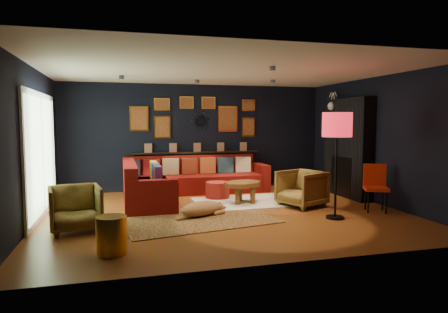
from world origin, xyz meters
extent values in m
plane|color=brown|center=(0.00, 0.00, 0.00)|extent=(6.50, 6.50, 0.00)
plane|color=black|center=(0.00, 2.75, 1.30)|extent=(6.50, 0.00, 6.50)
plane|color=black|center=(0.00, -2.75, 1.30)|extent=(6.50, 0.00, 6.50)
plane|color=black|center=(-3.25, 0.00, 1.30)|extent=(0.00, 5.50, 5.50)
plane|color=black|center=(3.25, 0.00, 1.30)|extent=(0.00, 5.50, 5.50)
plane|color=silver|center=(0.00, 0.00, 2.60)|extent=(6.50, 6.50, 0.00)
cube|color=maroon|center=(-0.20, 2.25, 0.21)|extent=(3.20, 0.95, 0.42)
cube|color=maroon|center=(-0.20, 2.60, 0.63)|extent=(3.20, 0.24, 0.46)
cube|color=maroon|center=(1.50, 2.25, 0.32)|extent=(0.22, 0.95, 0.64)
cube|color=maroon|center=(-1.32, 1.15, 0.21)|extent=(0.95, 2.20, 0.42)
cube|color=maroon|center=(-1.68, 1.15, 0.63)|extent=(0.24, 2.20, 0.46)
cube|color=maroon|center=(-1.32, 0.15, 0.32)|extent=(0.95, 0.22, 0.64)
cube|color=#2F304E|center=(-1.60, 2.40, 0.62)|extent=(0.38, 0.14, 0.38)
cube|color=maroon|center=(-1.15, 2.40, 0.62)|extent=(0.38, 0.14, 0.38)
cube|color=tan|center=(-0.70, 2.40, 0.62)|extent=(0.38, 0.14, 0.38)
cube|color=maroon|center=(-0.25, 2.40, 0.62)|extent=(0.38, 0.14, 0.38)
cube|color=#A14A22|center=(0.20, 2.40, 0.62)|extent=(0.38, 0.14, 0.38)
cube|color=#254757|center=(0.65, 2.40, 0.62)|extent=(0.38, 0.14, 0.38)
cube|color=beige|center=(1.10, 2.40, 0.62)|extent=(0.38, 0.14, 0.38)
cube|color=gold|center=(-1.15, 1.85, 0.62)|extent=(0.14, 0.38, 0.38)
cube|color=navy|center=(-1.15, 1.35, 0.62)|extent=(0.14, 0.38, 0.38)
cube|color=#43204C|center=(-1.15, 0.85, 0.62)|extent=(0.14, 0.38, 0.38)
cube|color=black|center=(0.00, 2.68, 0.92)|extent=(3.20, 0.12, 0.04)
cube|color=gold|center=(-1.40, 2.72, 1.75)|extent=(0.45, 0.03, 0.60)
cube|color=#A35827|center=(-1.40, 2.70, 1.75)|extent=(0.38, 0.01, 0.51)
cube|color=gold|center=(-0.85, 2.72, 1.55)|extent=(0.40, 0.03, 0.55)
cube|color=#A35827|center=(-0.85, 2.70, 1.55)|extent=(0.34, 0.01, 0.47)
cube|color=gold|center=(-0.85, 2.72, 2.10)|extent=(0.38, 0.03, 0.30)
cube|color=#A35827|center=(-0.85, 2.70, 2.10)|extent=(0.32, 0.01, 0.25)
cube|color=gold|center=(0.80, 2.72, 1.75)|extent=(0.50, 0.03, 0.65)
cube|color=#A35827|center=(0.80, 2.70, 1.75)|extent=(0.42, 0.01, 0.55)
cube|color=gold|center=(1.35, 2.72, 1.55)|extent=(0.35, 0.03, 0.50)
cube|color=#A35827|center=(1.35, 2.70, 1.55)|extent=(0.30, 0.01, 0.42)
cube|color=gold|center=(1.35, 2.72, 2.10)|extent=(0.35, 0.03, 0.30)
cube|color=#A35827|center=(1.35, 2.70, 2.10)|extent=(0.30, 0.01, 0.25)
cube|color=gold|center=(-0.25, 2.72, 2.15)|extent=(0.35, 0.03, 0.30)
cube|color=#A35827|center=(-0.25, 2.70, 2.15)|extent=(0.30, 0.01, 0.25)
cube|color=gold|center=(0.30, 2.72, 2.15)|extent=(0.35, 0.03, 0.30)
cube|color=#A35827|center=(0.30, 2.70, 2.15)|extent=(0.30, 0.01, 0.25)
cylinder|color=silver|center=(0.10, 2.72, 1.70)|extent=(0.28, 0.03, 0.28)
cone|color=gold|center=(0.32, 2.72, 1.70)|extent=(0.03, 0.16, 0.03)
cone|color=gold|center=(0.30, 2.72, 1.78)|extent=(0.04, 0.16, 0.04)
cone|color=gold|center=(0.26, 2.72, 1.86)|extent=(0.04, 0.16, 0.04)
cone|color=gold|center=(0.18, 2.72, 1.90)|extent=(0.04, 0.16, 0.04)
cone|color=gold|center=(0.10, 2.72, 1.92)|extent=(0.03, 0.16, 0.03)
cone|color=gold|center=(0.02, 2.72, 1.90)|extent=(0.04, 0.16, 0.04)
cone|color=gold|center=(-0.06, 2.72, 1.86)|extent=(0.04, 0.16, 0.04)
cone|color=gold|center=(-0.10, 2.72, 1.78)|extent=(0.04, 0.16, 0.04)
cone|color=gold|center=(-0.12, 2.72, 1.70)|extent=(0.03, 0.16, 0.03)
cone|color=gold|center=(-0.10, 2.72, 1.62)|extent=(0.04, 0.16, 0.04)
cone|color=gold|center=(-0.06, 2.72, 1.54)|extent=(0.04, 0.16, 0.04)
cone|color=gold|center=(0.02, 2.72, 1.50)|extent=(0.04, 0.16, 0.04)
cone|color=gold|center=(0.10, 2.72, 1.48)|extent=(0.03, 0.16, 0.03)
cone|color=gold|center=(0.18, 2.72, 1.50)|extent=(0.04, 0.16, 0.04)
cone|color=gold|center=(0.26, 2.72, 1.54)|extent=(0.04, 0.16, 0.04)
cone|color=gold|center=(0.30, 2.72, 1.62)|extent=(0.04, 0.16, 0.04)
cube|color=black|center=(3.10, 0.90, 1.10)|extent=(0.30, 1.60, 2.20)
cube|color=black|center=(3.04, 0.90, 0.45)|extent=(0.20, 0.80, 0.90)
cone|color=white|center=(3.19, 1.40, 2.05)|extent=(0.35, 0.28, 0.28)
sphere|color=white|center=(2.97, 1.40, 2.05)|extent=(0.20, 0.20, 0.20)
cylinder|color=white|center=(2.99, 1.34, 2.22)|extent=(0.02, 0.10, 0.28)
cylinder|color=white|center=(2.99, 1.46, 2.22)|extent=(0.02, 0.10, 0.28)
cube|color=white|center=(-3.22, 0.60, 1.10)|extent=(0.04, 2.80, 2.20)
cube|color=#B1D2A1|center=(-3.20, 0.60, 1.10)|extent=(0.01, 2.60, 2.00)
cube|color=white|center=(-3.19, 0.60, 1.10)|extent=(0.02, 0.06, 2.00)
cylinder|color=black|center=(-1.80, 1.20, 2.56)|extent=(0.10, 0.10, 0.06)
cylinder|color=black|center=(-0.20, 1.60, 2.56)|extent=(0.10, 0.10, 0.06)
cylinder|color=black|center=(1.40, 1.20, 2.56)|extent=(0.10, 0.10, 0.06)
cylinder|color=black|center=(0.60, -0.80, 2.56)|extent=(0.10, 0.10, 0.06)
cube|color=silver|center=(0.62, 0.78, 0.01)|extent=(2.03, 1.51, 0.03)
cube|color=#C68748|center=(-0.63, -0.30, 0.01)|extent=(2.87, 2.28, 0.01)
cylinder|color=brown|center=(0.41, 0.54, 0.20)|extent=(0.11, 0.11, 0.34)
cylinder|color=brown|center=(0.73, 0.54, 0.20)|extent=(0.11, 0.11, 0.34)
cylinder|color=brown|center=(0.57, 0.91, 0.20)|extent=(0.11, 0.11, 0.34)
cylinder|color=maroon|center=(0.19, 1.34, 0.20)|extent=(0.52, 0.52, 0.34)
imported|color=#BA923A|center=(-2.55, -0.60, 0.39)|extent=(0.86, 0.83, 0.77)
imported|color=#BA923A|center=(1.61, 0.13, 0.40)|extent=(0.96, 0.99, 0.79)
cylinder|color=gold|center=(-1.99, -1.87, 0.24)|extent=(0.39, 0.39, 0.49)
cylinder|color=black|center=(2.54, -0.73, 0.22)|extent=(0.03, 0.03, 0.44)
cylinder|color=black|center=(2.83, -0.86, 0.22)|extent=(0.03, 0.03, 0.44)
cylinder|color=black|center=(2.67, -0.44, 0.22)|extent=(0.03, 0.03, 0.44)
cylinder|color=black|center=(2.96, -0.58, 0.22)|extent=(0.03, 0.03, 0.44)
cube|color=red|center=(2.75, -0.65, 0.44)|extent=(0.55, 0.55, 0.06)
cube|color=red|center=(2.83, -0.49, 0.68)|extent=(0.40, 0.22, 0.42)
cylinder|color=black|center=(1.74, -0.92, 0.02)|extent=(0.31, 0.31, 0.04)
cylinder|color=black|center=(1.74, -0.92, 0.78)|extent=(0.04, 0.04, 1.48)
cylinder|color=red|center=(1.74, -0.92, 1.63)|extent=(0.51, 0.51, 0.42)
camera|label=1|loc=(-1.87, -7.04, 1.68)|focal=32.00mm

